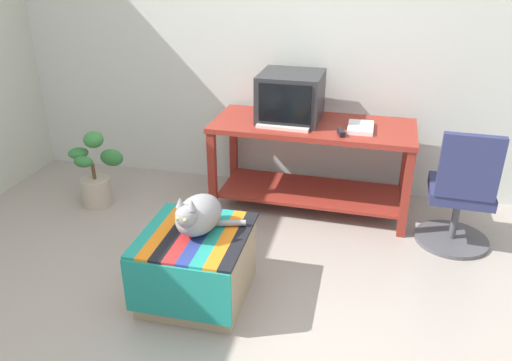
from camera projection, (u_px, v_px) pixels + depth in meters
The scene contains 11 objects.
ground_plane at pixel (220, 332), 2.82m from camera, with size 14.00×14.00×0.00m, color #9E9389.
back_wall at pixel (289, 35), 4.07m from camera, with size 8.00×0.10×2.60m, color silver.
desk at pixel (312, 151), 3.96m from camera, with size 1.57×0.69×0.72m.
tv_monitor at pixel (291, 97), 3.88m from camera, with size 0.49×0.49×0.37m.
keyboard at pixel (284, 126), 3.77m from camera, with size 0.40×0.15×0.02m, color beige.
book at pixel (361, 128), 3.73m from camera, with size 0.19×0.28×0.03m, color white.
ottoman_with_blanket at pixel (196, 265), 3.02m from camera, with size 0.62×0.65×0.44m.
cat at pixel (198, 215), 2.89m from camera, with size 0.40×0.40×0.28m.
potted_plant at pixel (96, 175), 4.10m from camera, with size 0.46×0.31×0.61m.
office_chair at pixel (460, 197), 3.47m from camera, with size 0.52×0.52×0.89m.
stapler at pixel (341, 133), 3.62m from camera, with size 0.04×0.11×0.04m, color black.
Camera 1 is at (0.69, -2.08, 1.97)m, focal length 35.21 mm.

